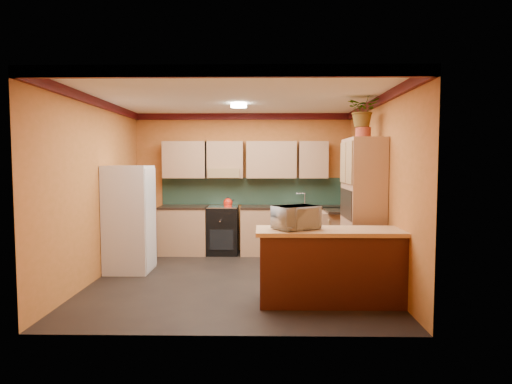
# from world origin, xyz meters

# --- Properties ---
(room_shell) EXTENTS (4.24, 4.24, 2.72)m
(room_shell) POSITION_xyz_m (0.02, 0.28, 2.09)
(room_shell) COLOR black
(room_shell) RESTS_ON ground
(base_cabinets_back) EXTENTS (3.65, 0.60, 0.88)m
(base_cabinets_back) POSITION_xyz_m (0.25, 1.80, 0.44)
(base_cabinets_back) COLOR tan
(base_cabinets_back) RESTS_ON ground
(countertop_back) EXTENTS (3.65, 0.62, 0.04)m
(countertop_back) POSITION_xyz_m (0.25, 1.80, 0.90)
(countertop_back) COLOR black
(countertop_back) RESTS_ON base_cabinets_back
(stove) EXTENTS (0.58, 0.58, 0.91)m
(stove) POSITION_xyz_m (-0.38, 1.80, 0.46)
(stove) COLOR black
(stove) RESTS_ON ground
(kettle) EXTENTS (0.21, 0.21, 0.18)m
(kettle) POSITION_xyz_m (-0.28, 1.75, 1.00)
(kettle) COLOR red
(kettle) RESTS_ON stove
(sink) EXTENTS (0.48, 0.40, 0.03)m
(sink) POSITION_xyz_m (1.02, 1.80, 0.94)
(sink) COLOR silver
(sink) RESTS_ON countertop_back
(base_cabinets_right) EXTENTS (0.60, 0.80, 0.88)m
(base_cabinets_right) POSITION_xyz_m (1.80, 1.23, 0.44)
(base_cabinets_right) COLOR tan
(base_cabinets_right) RESTS_ON ground
(countertop_right) EXTENTS (0.62, 0.80, 0.04)m
(countertop_right) POSITION_xyz_m (1.80, 1.23, 0.90)
(countertop_right) COLOR black
(countertop_right) RESTS_ON base_cabinets_right
(fridge) EXTENTS (0.68, 0.66, 1.70)m
(fridge) POSITION_xyz_m (-1.75, 0.44, 0.85)
(fridge) COLOR silver
(fridge) RESTS_ON ground
(pantry) EXTENTS (0.48, 0.90, 2.10)m
(pantry) POSITION_xyz_m (1.85, -0.06, 1.05)
(pantry) COLOR tan
(pantry) RESTS_ON ground
(fern_pot) EXTENTS (0.22, 0.22, 0.16)m
(fern_pot) POSITION_xyz_m (1.85, -0.01, 2.18)
(fern_pot) COLOR #993925
(fern_pot) RESTS_ON pantry
(fern) EXTENTS (0.55, 0.51, 0.50)m
(fern) POSITION_xyz_m (1.85, -0.01, 2.51)
(fern) COLOR tan
(fern) RESTS_ON fern_pot
(breakfast_bar) EXTENTS (1.80, 0.55, 0.88)m
(breakfast_bar) POSITION_xyz_m (1.26, -1.08, 0.44)
(breakfast_bar) COLOR #441E0F
(breakfast_bar) RESTS_ON ground
(bar_top) EXTENTS (1.90, 0.65, 0.05)m
(bar_top) POSITION_xyz_m (1.26, -1.08, 0.91)
(bar_top) COLOR #DBAF6A
(bar_top) RESTS_ON breakfast_bar
(microwave) EXTENTS (0.63, 0.58, 0.29)m
(microwave) POSITION_xyz_m (0.80, -1.08, 1.07)
(microwave) COLOR silver
(microwave) RESTS_ON bar_top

